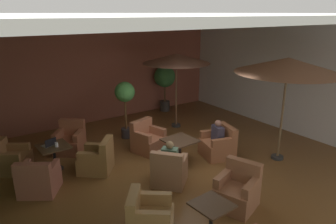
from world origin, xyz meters
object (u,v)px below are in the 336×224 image
cafe_table_front_right (212,212)px  iced_drink_cup (56,145)px  potted_tree_mid_left (165,79)px  patron_blue_shirt (218,132)px  armchair_mid_center_south (148,140)px  patio_umbrella_center_beige (176,59)px  armchair_front_left_east (70,141)px  potted_tree_left_corner (125,97)px  patron_by_window (170,155)px  armchair_front_right_north (237,191)px  armchair_front_left_south (11,160)px  armchair_front_left_north (97,159)px  cafe_table_front_left (54,151)px  armchair_mid_center_north (169,171)px  cafe_table_mid_center (180,145)px  patio_umbrella_tall_red (288,66)px  armchair_front_left_west (39,180)px  armchair_front_right_east (149,219)px  armchair_mid_center_east (219,145)px  open_laptop (50,144)px

cafe_table_front_right → iced_drink_cup: iced_drink_cup is taller
potted_tree_mid_left → patron_blue_shirt: potted_tree_mid_left is taller
armchair_mid_center_south → patio_umbrella_center_beige: bearing=32.7°
armchair_front_left_east → potted_tree_left_corner: size_ratio=0.59×
cafe_table_front_right → patron_by_window: bearing=77.0°
armchair_front_right_north → potted_tree_mid_left: size_ratio=0.53×
armchair_front_left_east → armchair_front_left_south: (-1.61, -0.30, -0.03)m
armchair_front_left_north → armchair_front_left_south: size_ratio=0.99×
cafe_table_front_left → armchair_mid_center_north: (1.97, -2.22, -0.17)m
cafe_table_mid_center → armchair_mid_center_north: bearing=-139.1°
patron_blue_shirt → patio_umbrella_center_beige: bearing=79.4°
armchair_front_left_south → potted_tree_mid_left: bearing=18.5°
armchair_mid_center_north → patron_blue_shirt: patron_blue_shirt is taller
cafe_table_mid_center → armchair_mid_center_south: size_ratio=0.88×
potted_tree_left_corner → patron_blue_shirt: (1.42, -2.65, -0.62)m
armchair_front_left_south → patron_blue_shirt: size_ratio=1.73×
cafe_table_front_left → armchair_front_left_north: 1.11m
patio_umbrella_tall_red → potted_tree_mid_left: (-0.06, 5.40, -1.26)m
armchair_front_left_west → cafe_table_mid_center: (3.44, -0.57, 0.19)m
patron_blue_shirt → cafe_table_front_left: bearing=155.7°
armchair_front_left_north → cafe_table_front_right: (0.72, -3.41, 0.16)m
armchair_front_left_east → patron_blue_shirt: bearing=-39.2°
armchair_mid_center_south → patio_umbrella_center_beige: patio_umbrella_center_beige is taller
cafe_table_front_left → cafe_table_mid_center: same height
armchair_front_left_north → armchair_front_right_east: size_ratio=0.98×
armchair_front_right_east → patio_umbrella_center_beige: 6.00m
armchair_mid_center_south → iced_drink_cup: 2.50m
armchair_mid_center_east → cafe_table_front_left: bearing=155.8°
patio_umbrella_tall_red → patron_blue_shirt: (-1.26, 1.06, -1.84)m
armchair_front_right_east → cafe_table_front_left: bearing=101.3°
cafe_table_mid_center → armchair_front_left_north: bearing=158.6°
potted_tree_mid_left → armchair_front_left_north: bearing=-142.4°
armchair_front_left_north → patio_umbrella_center_beige: patio_umbrella_center_beige is taller
cafe_table_front_right → armchair_front_right_east: size_ratio=0.64×
cafe_table_front_left → armchair_front_right_north: size_ratio=0.78×
armchair_mid_center_north → armchair_mid_center_south: (0.54, 1.85, -0.00)m
armchair_front_left_north → patio_umbrella_tall_red: 5.30m
potted_tree_left_corner → patron_by_window: 3.18m
patio_umbrella_center_beige → cafe_table_front_right: bearing=-119.8°
cafe_table_front_right → iced_drink_cup: bearing=110.6°
armchair_front_left_south → patron_blue_shirt: patron_blue_shirt is taller
armchair_mid_center_south → potted_tree_mid_left: potted_tree_mid_left is taller
armchair_mid_center_east → patron_by_window: bearing=-167.8°
patron_blue_shirt → iced_drink_cup: 4.19m
cafe_table_front_right → armchair_mid_center_south: armchair_mid_center_south is taller
armchair_front_left_south → cafe_table_mid_center: size_ratio=1.27×
patron_by_window → open_laptop: bearing=132.6°
open_laptop → patron_blue_shirt: bearing=-24.7°
armchair_front_right_east → armchair_mid_center_north: armchair_mid_center_north is taller
cafe_table_front_left → patron_by_window: patron_by_window is taller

